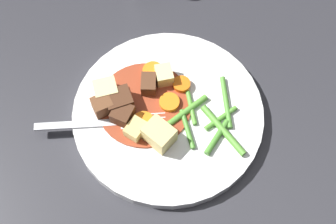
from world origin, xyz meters
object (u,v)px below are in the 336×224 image
object	(u,v)px
carrot_slice_2	(143,122)
meat_chunk_1	(103,106)
fork	(105,123)
potato_chunk_1	(136,129)
potato_chunk_2	(164,76)
carrot_slice_1	(171,103)
carrot_slice_0	(153,72)
meat_chunk_2	(123,115)
meat_chunk_0	(119,99)
carrot_slice_3	(182,85)
meat_chunk_3	(149,84)
potato_chunk_3	(106,91)
potato_chunk_0	(159,135)
dinner_plate	(168,115)

from	to	relation	value
carrot_slice_2	meat_chunk_1	distance (m)	0.06
carrot_slice_2	fork	world-z (taller)	carrot_slice_2
potato_chunk_1	potato_chunk_2	size ratio (longest dim) A/B	1.04
meat_chunk_1	potato_chunk_2	bearing A→B (deg)	-141.29
carrot_slice_1	carrot_slice_0	bearing A→B (deg)	-53.88
meat_chunk_2	meat_chunk_0	bearing A→B (deg)	-67.72
carrot_slice_0	meat_chunk_0	size ratio (longest dim) A/B	0.84
carrot_slice_3	potato_chunk_1	world-z (taller)	potato_chunk_1
carrot_slice_3	meat_chunk_3	xyz separation A→B (m)	(0.04, 0.01, 0.01)
potato_chunk_3	meat_chunk_2	size ratio (longest dim) A/B	1.13
potato_chunk_0	meat_chunk_1	world-z (taller)	potato_chunk_0
carrot_slice_3	fork	size ratio (longest dim) A/B	0.14
carrot_slice_1	dinner_plate	bearing A→B (deg)	76.36
meat_chunk_0	meat_chunk_2	distance (m)	0.02
potato_chunk_2	potato_chunk_3	xyz separation A→B (m)	(0.07, 0.04, 0.00)
meat_chunk_1	meat_chunk_0	bearing A→B (deg)	-146.35
meat_chunk_1	meat_chunk_3	bearing A→B (deg)	-142.17
potato_chunk_1	potato_chunk_2	xyz separation A→B (m)	(-0.02, -0.09, 0.00)
meat_chunk_1	potato_chunk_1	bearing A→B (deg)	152.35
meat_chunk_2	fork	xyz separation A→B (m)	(0.02, 0.01, -0.01)
carrot_slice_0	meat_chunk_3	bearing A→B (deg)	85.95
potato_chunk_2	fork	size ratio (longest dim) A/B	0.15
potato_chunk_0	carrot_slice_1	bearing A→B (deg)	-99.08
potato_chunk_3	meat_chunk_3	distance (m)	0.06
carrot_slice_1	potato_chunk_1	world-z (taller)	potato_chunk_1
meat_chunk_2	potato_chunk_0	bearing A→B (deg)	157.02
carrot_slice_0	carrot_slice_2	distance (m)	0.08
carrot_slice_1	meat_chunk_0	bearing A→B (deg)	7.48
fork	carrot_slice_3	bearing A→B (deg)	-142.52
carrot_slice_3	fork	distance (m)	0.12
fork	potato_chunk_3	bearing A→B (deg)	-82.25
potato_chunk_3	potato_chunk_0	bearing A→B (deg)	146.74
carrot_slice_3	dinner_plate	bearing A→B (deg)	73.32
potato_chunk_1	potato_chunk_2	bearing A→B (deg)	-106.05
potato_chunk_0	meat_chunk_1	size ratio (longest dim) A/B	1.42
dinner_plate	potato_chunk_1	bearing A→B (deg)	44.32
carrot_slice_0	carrot_slice_3	world-z (taller)	same
potato_chunk_1	potato_chunk_3	xyz separation A→B (m)	(0.05, -0.05, 0.00)
carrot_slice_3	potato_chunk_1	distance (m)	0.09
carrot_slice_3	fork	bearing A→B (deg)	37.48
carrot_slice_1	potato_chunk_0	xyz separation A→B (m)	(0.01, 0.05, 0.01)
carrot_slice_2	meat_chunk_0	size ratio (longest dim) A/B	0.82
dinner_plate	meat_chunk_2	xyz separation A→B (m)	(0.06, 0.02, 0.02)
carrot_slice_1	carrot_slice_2	distance (m)	0.05
carrot_slice_1	meat_chunk_1	size ratio (longest dim) A/B	1.05
dinner_plate	carrot_slice_2	world-z (taller)	carrot_slice_2
carrot_slice_0	meat_chunk_0	world-z (taller)	meat_chunk_0
meat_chunk_3	meat_chunk_1	bearing A→B (deg)	37.83
fork	meat_chunk_3	bearing A→B (deg)	-128.46
carrot_slice_2	potato_chunk_2	size ratio (longest dim) A/B	1.09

